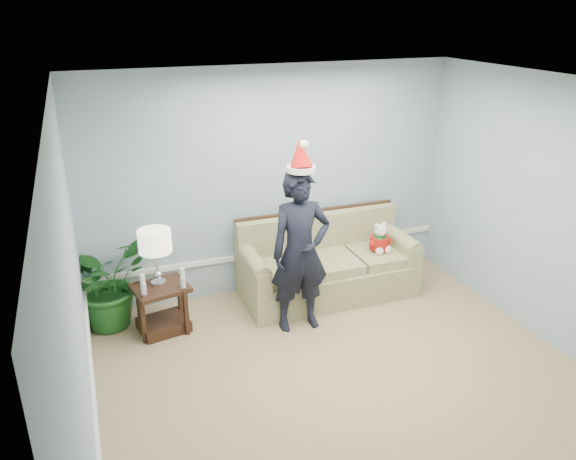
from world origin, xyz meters
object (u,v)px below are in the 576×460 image
(sofa, at_px, (326,267))
(man, at_px, (300,252))
(side_table, at_px, (163,313))
(houseplant, at_px, (107,282))
(teddy_bear, at_px, (380,241))
(table_lamp, at_px, (155,243))

(sofa, relative_size, man, 1.17)
(side_table, distance_m, man, 1.63)
(houseplant, bearing_deg, sofa, -4.09)
(sofa, distance_m, teddy_bear, 0.72)
(sofa, height_order, table_lamp, table_lamp)
(sofa, distance_m, houseplant, 2.53)
(table_lamp, distance_m, houseplant, 0.77)
(table_lamp, distance_m, teddy_bear, 2.67)
(man, xyz_separation_m, teddy_bear, (1.22, 0.46, -0.24))
(teddy_bear, bearing_deg, man, -163.93)
(sofa, xyz_separation_m, side_table, (-2.00, -0.16, -0.14))
(side_table, bearing_deg, houseplant, 146.82)
(sofa, distance_m, man, 0.99)
(man, bearing_deg, table_lamp, 163.84)
(table_lamp, height_order, houseplant, table_lamp)
(man, distance_m, teddy_bear, 1.33)
(man, bearing_deg, side_table, 165.74)
(side_table, xyz_separation_m, man, (1.42, -0.43, 0.68))
(table_lamp, bearing_deg, houseplant, 150.93)
(houseplant, height_order, teddy_bear, houseplant)
(side_table, xyz_separation_m, table_lamp, (-0.00, 0.05, 0.80))
(side_table, distance_m, houseplant, 0.69)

